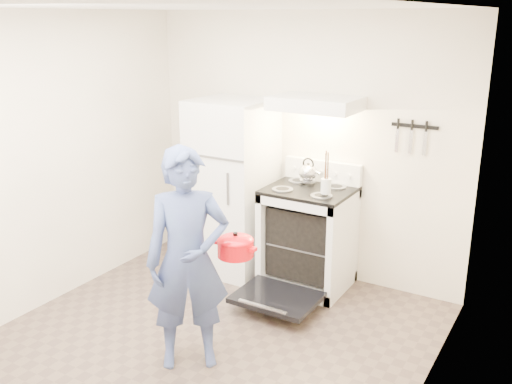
% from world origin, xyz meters
% --- Properties ---
extents(floor, '(3.60, 3.60, 0.00)m').
position_xyz_m(floor, '(0.00, 0.00, 0.00)').
color(floor, brown).
rests_on(floor, ground).
extents(back_wall, '(3.20, 0.02, 2.50)m').
position_xyz_m(back_wall, '(0.00, 1.80, 1.25)').
color(back_wall, '#F2E6CC').
rests_on(back_wall, ground).
extents(refrigerator, '(0.70, 0.70, 1.70)m').
position_xyz_m(refrigerator, '(-0.58, 1.45, 0.85)').
color(refrigerator, white).
rests_on(refrigerator, floor).
extents(stove_body, '(0.76, 0.65, 0.92)m').
position_xyz_m(stove_body, '(0.23, 1.48, 0.46)').
color(stove_body, white).
rests_on(stove_body, floor).
extents(cooktop, '(0.76, 0.65, 0.03)m').
position_xyz_m(cooktop, '(0.23, 1.48, 0.94)').
color(cooktop, black).
rests_on(cooktop, stove_body).
extents(backsplash, '(0.76, 0.07, 0.20)m').
position_xyz_m(backsplash, '(0.23, 1.76, 1.05)').
color(backsplash, white).
rests_on(backsplash, cooktop).
extents(oven_door, '(0.70, 0.54, 0.04)m').
position_xyz_m(oven_door, '(0.23, 0.88, 0.12)').
color(oven_door, black).
rests_on(oven_door, floor).
extents(oven_rack, '(0.60, 0.52, 0.01)m').
position_xyz_m(oven_rack, '(0.23, 1.48, 0.44)').
color(oven_rack, slate).
rests_on(oven_rack, stove_body).
extents(range_hood, '(0.76, 0.50, 0.12)m').
position_xyz_m(range_hood, '(0.23, 1.55, 1.71)').
color(range_hood, white).
rests_on(range_hood, back_wall).
extents(knife_strip, '(0.40, 0.02, 0.03)m').
position_xyz_m(knife_strip, '(1.05, 1.79, 1.55)').
color(knife_strip, black).
rests_on(knife_strip, back_wall).
extents(pizza_stone, '(0.34, 0.34, 0.02)m').
position_xyz_m(pizza_stone, '(0.25, 1.55, 0.45)').
color(pizza_stone, brown).
rests_on(pizza_stone, oven_rack).
extents(tea_kettle, '(0.21, 0.17, 0.25)m').
position_xyz_m(tea_kettle, '(0.16, 1.59, 1.08)').
color(tea_kettle, '#BBBBBF').
rests_on(tea_kettle, cooktop).
extents(utensil_jar, '(0.11, 0.11, 0.13)m').
position_xyz_m(utensil_jar, '(0.45, 1.33, 1.05)').
color(utensil_jar, silver).
rests_on(utensil_jar, cooktop).
extents(person, '(0.70, 0.67, 1.62)m').
position_xyz_m(person, '(0.05, -0.10, 0.81)').
color(person, navy).
rests_on(person, floor).
extents(dutch_oven, '(0.33, 0.26, 0.22)m').
position_xyz_m(dutch_oven, '(0.28, 0.16, 0.85)').
color(dutch_oven, red).
rests_on(dutch_oven, person).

